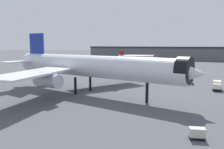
# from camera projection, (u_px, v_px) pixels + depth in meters

# --- Properties ---
(ground) EXTENTS (900.00, 900.00, 0.00)m
(ground) POSITION_uv_depth(u_px,v_px,m) (91.00, 94.00, 70.67)
(ground) COLOR #4C4F54
(airliner_near_gate) EXTENTS (66.67, 59.83, 18.72)m
(airliner_near_gate) POSITION_uv_depth(u_px,v_px,m) (89.00, 67.00, 70.06)
(airliner_near_gate) COLOR silver
(airliner_near_gate) RESTS_ON ground
(airliner_far_taxiway) EXTENTS (34.55, 30.86, 9.34)m
(airliner_far_taxiway) POSITION_uv_depth(u_px,v_px,m) (136.00, 57.00, 203.31)
(airliner_far_taxiway) COLOR silver
(airliner_far_taxiway) RESTS_ON ground
(terminal_building) EXTENTS (244.15, 30.42, 19.93)m
(terminal_building) POSITION_uv_depth(u_px,v_px,m) (213.00, 54.00, 213.58)
(terminal_building) COLOR slate
(terminal_building) RESTS_ON ground
(service_truck_front) EXTENTS (2.82, 5.61, 3.00)m
(service_truck_front) POSITION_uv_depth(u_px,v_px,m) (217.00, 85.00, 75.89)
(service_truck_front) COLOR black
(service_truck_front) RESTS_ON ground
(baggage_tug_wing) EXTENTS (3.54, 2.71, 1.85)m
(baggage_tug_wing) POSITION_uv_depth(u_px,v_px,m) (189.00, 82.00, 87.67)
(baggage_tug_wing) COLOR black
(baggage_tug_wing) RESTS_ON ground
(baggage_cart_trailing) EXTENTS (2.68, 2.34, 1.82)m
(baggage_cart_trailing) POSITION_uv_depth(u_px,v_px,m) (197.00, 133.00, 36.68)
(baggage_cart_trailing) COLOR black
(baggage_cart_trailing) RESTS_ON ground
(traffic_cone_near_nose) EXTENTS (0.61, 0.61, 0.76)m
(traffic_cone_near_nose) POSITION_uv_depth(u_px,v_px,m) (85.00, 76.00, 107.25)
(traffic_cone_near_nose) COLOR #F2600C
(traffic_cone_near_nose) RESTS_ON ground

